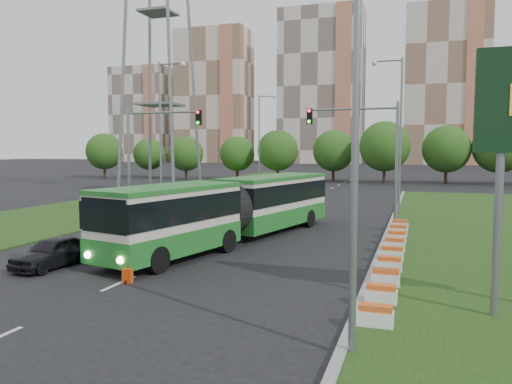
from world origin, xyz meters
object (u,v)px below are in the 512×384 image
(traffic_mast_median, at_px, (370,145))
(pedestrian, at_px, (130,254))
(shopping_trolley, at_px, (128,276))
(traffic_mast_left, at_px, (149,145))
(articulated_bus, at_px, (231,209))
(car_left_near, at_px, (53,252))
(car_left_far, at_px, (202,204))

(traffic_mast_median, distance_m, pedestrian, 17.49)
(traffic_mast_median, distance_m, shopping_trolley, 18.24)
(traffic_mast_left, bearing_deg, articulated_bus, -34.03)
(articulated_bus, bearing_deg, shopping_trolley, -80.62)
(pedestrian, distance_m, shopping_trolley, 1.16)
(traffic_mast_median, relative_size, car_left_near, 2.05)
(pedestrian, xyz_separation_m, shopping_trolley, (0.42, -0.88, -0.62))
(traffic_mast_median, xyz_separation_m, car_left_far, (-13.07, 3.31, -4.57))
(traffic_mast_median, distance_m, car_left_near, 19.46)
(traffic_mast_left, bearing_deg, car_left_far, 64.21)
(car_left_far, bearing_deg, pedestrian, -79.86)
(traffic_mast_left, height_order, car_left_near, traffic_mast_left)
(car_left_near, bearing_deg, shopping_trolley, -10.45)
(pedestrian, bearing_deg, traffic_mast_left, 26.68)
(traffic_mast_median, bearing_deg, shopping_trolley, -115.30)
(pedestrian, height_order, shopping_trolley, pedestrian)
(car_left_near, height_order, shopping_trolley, car_left_near)
(traffic_mast_left, relative_size, shopping_trolley, 14.08)
(traffic_mast_left, relative_size, pedestrian, 4.43)
(traffic_mast_left, distance_m, pedestrian, 16.35)
(car_left_near, bearing_deg, traffic_mast_left, 108.14)
(traffic_mast_median, relative_size, articulated_bus, 0.44)
(traffic_mast_median, xyz_separation_m, car_left_near, (-11.99, -14.60, -4.68))
(traffic_mast_median, distance_m, car_left_far, 14.24)
(traffic_mast_left, bearing_deg, traffic_mast_median, 3.77)
(traffic_mast_median, bearing_deg, traffic_mast_left, -176.23)
(car_left_near, distance_m, car_left_far, 17.94)
(pedestrian, bearing_deg, car_left_far, 15.02)
(traffic_mast_median, relative_size, traffic_mast_left, 1.00)
(traffic_mast_left, distance_m, car_left_far, 6.62)
(car_left_far, xyz_separation_m, shopping_trolley, (5.59, -19.15, -0.50))
(car_left_near, distance_m, shopping_trolley, 4.69)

